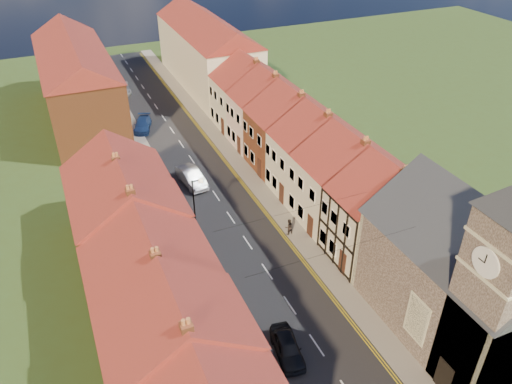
{
  "coord_description": "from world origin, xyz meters",
  "views": [
    {
      "loc": [
        -12.79,
        -13.04,
        26.91
      ],
      "look_at": [
        1.7,
        20.11,
        3.5
      ],
      "focal_mm": 35.0,
      "sensor_mm": 36.0,
      "label": 1
    }
  ],
  "objects_px": {
    "car_mid": "(191,177)",
    "pedestrian_right": "(289,227)",
    "lamppost": "(195,207)",
    "pedestrian_left": "(269,356)",
    "car_far": "(143,125)",
    "car_distant": "(122,88)",
    "car_near": "(287,347)",
    "church": "(473,266)"
  },
  "relations": [
    {
      "from": "pedestrian_left",
      "to": "car_near",
      "type": "bearing_deg",
      "value": 16.61
    },
    {
      "from": "car_near",
      "to": "pedestrian_right",
      "type": "xyz_separation_m",
      "value": [
        5.86,
        11.44,
        0.2
      ]
    },
    {
      "from": "lamppost",
      "to": "pedestrian_right",
      "type": "distance_m",
      "value": 8.33
    },
    {
      "from": "car_far",
      "to": "lamppost",
      "type": "bearing_deg",
      "value": -72.04
    },
    {
      "from": "car_mid",
      "to": "pedestrian_left",
      "type": "bearing_deg",
      "value": -102.19
    },
    {
      "from": "lamppost",
      "to": "car_mid",
      "type": "distance_m",
      "value": 9.78
    },
    {
      "from": "church",
      "to": "car_far",
      "type": "relative_size",
      "value": 3.37
    },
    {
      "from": "pedestrian_right",
      "to": "car_mid",
      "type": "bearing_deg",
      "value": -71.0
    },
    {
      "from": "car_near",
      "to": "car_far",
      "type": "height_order",
      "value": "car_near"
    },
    {
      "from": "lamppost",
      "to": "pedestrian_left",
      "type": "distance_m",
      "value": 14.47
    },
    {
      "from": "car_distant",
      "to": "pedestrian_right",
      "type": "relative_size",
      "value": 3.23
    },
    {
      "from": "car_near",
      "to": "car_far",
      "type": "bearing_deg",
      "value": 100.64
    },
    {
      "from": "church",
      "to": "car_near",
      "type": "distance_m",
      "value": 12.95
    },
    {
      "from": "car_far",
      "to": "car_distant",
      "type": "distance_m",
      "value": 13.26
    },
    {
      "from": "car_mid",
      "to": "pedestrian_right",
      "type": "relative_size",
      "value": 3.18
    },
    {
      "from": "church",
      "to": "car_far",
      "type": "xyz_separation_m",
      "value": [
        -12.56,
        40.33,
        -5.22
      ]
    },
    {
      "from": "pedestrian_left",
      "to": "pedestrian_right",
      "type": "bearing_deg",
      "value": 60.13
    },
    {
      "from": "car_near",
      "to": "car_mid",
      "type": "relative_size",
      "value": 0.83
    },
    {
      "from": "car_far",
      "to": "pedestrian_right",
      "type": "xyz_separation_m",
      "value": [
        6.9,
        -26.06,
        0.22
      ]
    },
    {
      "from": "car_near",
      "to": "car_distant",
      "type": "height_order",
      "value": "car_distant"
    },
    {
      "from": "car_near",
      "to": "pedestrian_right",
      "type": "relative_size",
      "value": 2.62
    },
    {
      "from": "car_near",
      "to": "pedestrian_left",
      "type": "height_order",
      "value": "pedestrian_left"
    },
    {
      "from": "car_far",
      "to": "car_distant",
      "type": "height_order",
      "value": "car_distant"
    },
    {
      "from": "car_mid",
      "to": "car_far",
      "type": "xyz_separation_m",
      "value": [
        -1.7,
        14.55,
        -0.14
      ]
    },
    {
      "from": "car_distant",
      "to": "car_far",
      "type": "bearing_deg",
      "value": -86.35
    },
    {
      "from": "car_far",
      "to": "pedestrian_right",
      "type": "height_order",
      "value": "pedestrian_right"
    },
    {
      "from": "church",
      "to": "car_near",
      "type": "height_order",
      "value": "church"
    },
    {
      "from": "lamppost",
      "to": "car_far",
      "type": "bearing_deg",
      "value": 88.52
    },
    {
      "from": "church",
      "to": "car_mid",
      "type": "bearing_deg",
      "value": 112.85
    },
    {
      "from": "car_near",
      "to": "pedestrian_right",
      "type": "bearing_deg",
      "value": 71.94
    },
    {
      "from": "car_far",
      "to": "church",
      "type": "bearing_deg",
      "value": -53.26
    },
    {
      "from": "church",
      "to": "car_far",
      "type": "height_order",
      "value": "church"
    },
    {
      "from": "lamppost",
      "to": "car_mid",
      "type": "bearing_deg",
      "value": 75.74
    },
    {
      "from": "church",
      "to": "lamppost",
      "type": "xyz_separation_m",
      "value": [
        -13.17,
        16.68,
        -2.34
      ]
    },
    {
      "from": "lamppost",
      "to": "pedestrian_left",
      "type": "height_order",
      "value": "lamppost"
    },
    {
      "from": "pedestrian_left",
      "to": "car_distant",
      "type": "bearing_deg",
      "value": 91.57
    },
    {
      "from": "lamppost",
      "to": "car_distant",
      "type": "relative_size",
      "value": 1.23
    },
    {
      "from": "car_mid",
      "to": "car_distant",
      "type": "relative_size",
      "value": 0.98
    },
    {
      "from": "church",
      "to": "pedestrian_right",
      "type": "height_order",
      "value": "church"
    },
    {
      "from": "car_near",
      "to": "pedestrian_right",
      "type": "height_order",
      "value": "pedestrian_right"
    },
    {
      "from": "lamppost",
      "to": "car_near",
      "type": "xyz_separation_m",
      "value": [
        1.65,
        -13.85,
        -2.86
      ]
    },
    {
      "from": "car_distant",
      "to": "car_near",
      "type": "bearing_deg",
      "value": -85.17
    }
  ]
}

